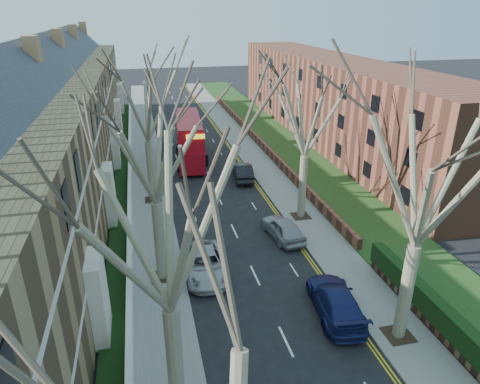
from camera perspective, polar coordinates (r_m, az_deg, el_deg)
pavement_left at (r=48.41m, az=-12.44°, el=4.12°), size 3.00×102.00×0.12m
pavement_right at (r=49.91m, az=1.48°, el=5.25°), size 3.00×102.00×0.12m
terrace_left at (r=39.89m, az=-23.83°, el=6.82°), size 9.70×78.00×13.60m
flats_right at (r=56.18m, az=12.10°, el=11.99°), size 13.97×54.00×10.00m
front_wall_left at (r=40.73m, az=-14.46°, el=1.08°), size 0.30×78.00×1.00m
grass_verge_right at (r=51.16m, az=6.38°, el=5.68°), size 6.00×102.00×0.06m
tree_left_mid at (r=14.19m, az=-10.28°, el=-1.85°), size 10.50×10.50×14.71m
tree_left_far at (r=23.73m, az=-11.84°, el=7.50°), size 10.15×10.15×14.22m
tree_left_dist at (r=35.39m, az=-12.71°, el=13.07°), size 10.50×10.50×14.71m
tree_right_mid at (r=19.92m, az=24.06°, el=3.87°), size 10.50×10.50×14.71m
tree_right_far at (r=31.84m, az=9.03°, el=11.67°), size 10.15×10.15×14.22m
double_decker_bus at (r=47.06m, az=-6.79°, el=6.84°), size 3.43×11.39×4.69m
car_left_far at (r=27.31m, az=-4.65°, el=-9.51°), size 2.67×5.43×1.48m
car_right_near at (r=24.64m, az=12.64°, el=-14.00°), size 2.97×5.79×1.61m
car_right_mid at (r=31.39m, az=5.77°, el=-4.81°), size 2.41×4.78×1.56m
car_right_far at (r=41.91m, az=0.39°, el=2.74°), size 2.25×4.98×1.59m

